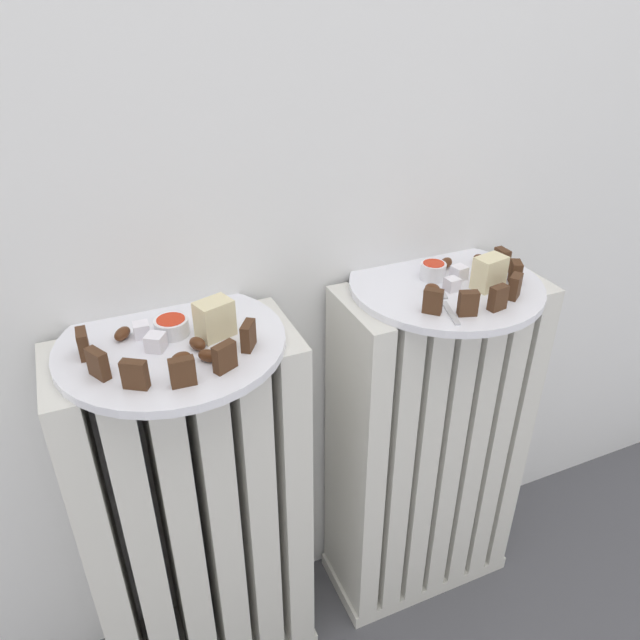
% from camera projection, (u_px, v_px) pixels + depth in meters
% --- Properties ---
extents(radiator_left, '(0.35, 0.17, 0.67)m').
position_uv_depth(radiator_left, '(198.00, 522.00, 0.98)').
color(radiator_left, silver).
rests_on(radiator_left, ground_plane).
extents(radiator_right, '(0.35, 0.17, 0.67)m').
position_uv_depth(radiator_right, '(426.00, 449.00, 1.13)').
color(radiator_right, silver).
rests_on(radiator_right, ground_plane).
extents(plate_left, '(0.31, 0.31, 0.01)m').
position_uv_depth(plate_left, '(172.00, 343.00, 0.81)').
color(plate_left, white).
rests_on(plate_left, radiator_left).
extents(plate_right, '(0.31, 0.31, 0.01)m').
position_uv_depth(plate_right, '(445.00, 285.00, 0.96)').
color(plate_right, white).
rests_on(plate_right, radiator_right).
extents(dark_cake_slice_left_0, '(0.01, 0.03, 0.04)m').
position_uv_depth(dark_cake_slice_left_0, '(83.00, 344.00, 0.76)').
color(dark_cake_slice_left_0, '#472B19').
rests_on(dark_cake_slice_left_0, plate_left).
extents(dark_cake_slice_left_1, '(0.03, 0.03, 0.04)m').
position_uv_depth(dark_cake_slice_left_1, '(98.00, 364.00, 0.72)').
color(dark_cake_slice_left_1, '#472B19').
rests_on(dark_cake_slice_left_1, plate_left).
extents(dark_cake_slice_left_2, '(0.03, 0.03, 0.04)m').
position_uv_depth(dark_cake_slice_left_2, '(135.00, 375.00, 0.70)').
color(dark_cake_slice_left_2, '#472B19').
rests_on(dark_cake_slice_left_2, plate_left).
extents(dark_cake_slice_left_3, '(0.03, 0.01, 0.04)m').
position_uv_depth(dark_cake_slice_left_3, '(183.00, 372.00, 0.71)').
color(dark_cake_slice_left_3, '#472B19').
rests_on(dark_cake_slice_left_3, plate_left).
extents(dark_cake_slice_left_4, '(0.03, 0.02, 0.04)m').
position_uv_depth(dark_cake_slice_left_4, '(225.00, 357.00, 0.74)').
color(dark_cake_slice_left_4, '#472B19').
rests_on(dark_cake_slice_left_4, plate_left).
extents(dark_cake_slice_left_5, '(0.03, 0.03, 0.04)m').
position_uv_depth(dark_cake_slice_left_5, '(248.00, 336.00, 0.78)').
color(dark_cake_slice_left_5, '#472B19').
rests_on(dark_cake_slice_left_5, plate_left).
extents(marble_cake_slice_left_0, '(0.05, 0.05, 0.05)m').
position_uv_depth(marble_cake_slice_left_0, '(215.00, 319.00, 0.80)').
color(marble_cake_slice_left_0, beige).
rests_on(marble_cake_slice_left_0, plate_left).
extents(turkish_delight_left_0, '(0.02, 0.02, 0.02)m').
position_uv_depth(turkish_delight_left_0, '(142.00, 330.00, 0.81)').
color(turkish_delight_left_0, white).
rests_on(turkish_delight_left_0, plate_left).
extents(turkish_delight_left_1, '(0.03, 0.03, 0.02)m').
position_uv_depth(turkish_delight_left_1, '(156.00, 342.00, 0.78)').
color(turkish_delight_left_1, white).
rests_on(turkish_delight_left_1, plate_left).
extents(medjool_date_left_0, '(0.03, 0.03, 0.02)m').
position_uv_depth(medjool_date_left_0, '(122.00, 334.00, 0.80)').
color(medjool_date_left_0, '#4C2814').
rests_on(medjool_date_left_0, plate_left).
extents(medjool_date_left_1, '(0.03, 0.03, 0.02)m').
position_uv_depth(medjool_date_left_1, '(198.00, 344.00, 0.78)').
color(medjool_date_left_1, '#4C2814').
rests_on(medjool_date_left_1, plate_left).
extents(medjool_date_left_2, '(0.03, 0.03, 0.02)m').
position_uv_depth(medjool_date_left_2, '(208.00, 356.00, 0.76)').
color(medjool_date_left_2, '#4C2814').
rests_on(medjool_date_left_2, plate_left).
extents(medjool_date_left_3, '(0.03, 0.03, 0.01)m').
position_uv_depth(medjool_date_left_3, '(181.00, 358.00, 0.75)').
color(medjool_date_left_3, '#4C2814').
rests_on(medjool_date_left_3, plate_left).
extents(jam_bowl_left, '(0.05, 0.05, 0.02)m').
position_uv_depth(jam_bowl_left, '(172.00, 326.00, 0.81)').
color(jam_bowl_left, white).
rests_on(jam_bowl_left, plate_left).
extents(dark_cake_slice_right_0, '(0.03, 0.03, 0.04)m').
position_uv_depth(dark_cake_slice_right_0, '(433.00, 301.00, 0.86)').
color(dark_cake_slice_right_0, '#472B19').
rests_on(dark_cake_slice_right_0, plate_right).
extents(dark_cake_slice_right_1, '(0.03, 0.02, 0.04)m').
position_uv_depth(dark_cake_slice_right_1, '(468.00, 303.00, 0.85)').
color(dark_cake_slice_right_1, '#472B19').
rests_on(dark_cake_slice_right_1, plate_right).
extents(dark_cake_slice_right_2, '(0.03, 0.02, 0.04)m').
position_uv_depth(dark_cake_slice_right_2, '(498.00, 298.00, 0.87)').
color(dark_cake_slice_right_2, '#472B19').
rests_on(dark_cake_slice_right_2, plate_right).
extents(dark_cake_slice_right_3, '(0.03, 0.03, 0.04)m').
position_uv_depth(dark_cake_slice_right_3, '(515.00, 287.00, 0.90)').
color(dark_cake_slice_right_3, '#472B19').
rests_on(dark_cake_slice_right_3, plate_right).
extents(dark_cake_slice_right_4, '(0.02, 0.03, 0.04)m').
position_uv_depth(dark_cake_slice_right_4, '(515.00, 273.00, 0.94)').
color(dark_cake_slice_right_4, '#472B19').
rests_on(dark_cake_slice_right_4, plate_right).
extents(dark_cake_slice_right_5, '(0.01, 0.03, 0.04)m').
position_uv_depth(dark_cake_slice_right_5, '(502.00, 260.00, 0.98)').
color(dark_cake_slice_right_5, '#472B19').
rests_on(dark_cake_slice_right_5, plate_right).
extents(marble_cake_slice_right_0, '(0.05, 0.04, 0.05)m').
position_uv_depth(marble_cake_slice_right_0, '(489.00, 273.00, 0.92)').
color(marble_cake_slice_right_0, beige).
rests_on(marble_cake_slice_right_0, plate_right).
extents(turkish_delight_right_0, '(0.02, 0.02, 0.02)m').
position_uv_depth(turkish_delight_right_0, '(452.00, 284.00, 0.92)').
color(turkish_delight_right_0, white).
rests_on(turkish_delight_right_0, plate_right).
extents(turkish_delight_right_1, '(0.02, 0.02, 0.02)m').
position_uv_depth(turkish_delight_right_1, '(459.00, 273.00, 0.96)').
color(turkish_delight_right_1, white).
rests_on(turkish_delight_right_1, plate_right).
extents(medjool_date_right_0, '(0.02, 0.03, 0.02)m').
position_uv_depth(medjool_date_right_0, '(480.00, 259.00, 1.01)').
color(medjool_date_right_0, '#4C2814').
rests_on(medjool_date_right_0, plate_right).
extents(medjool_date_right_1, '(0.03, 0.03, 0.02)m').
position_uv_depth(medjool_date_right_1, '(446.00, 263.00, 0.99)').
color(medjool_date_right_1, '#4C2814').
rests_on(medjool_date_right_1, plate_right).
extents(medjool_date_right_2, '(0.03, 0.03, 0.02)m').
position_uv_depth(medjool_date_right_2, '(433.00, 289.00, 0.92)').
color(medjool_date_right_2, '#4C2814').
rests_on(medjool_date_right_2, plate_right).
extents(jam_bowl_right, '(0.04, 0.04, 0.03)m').
position_uv_depth(jam_bowl_right, '(433.00, 270.00, 0.96)').
color(jam_bowl_right, white).
rests_on(jam_bowl_right, plate_right).
extents(fork, '(0.04, 0.10, 0.00)m').
position_uv_depth(fork, '(445.00, 305.00, 0.89)').
color(fork, '#B7B7BC').
rests_on(fork, plate_right).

